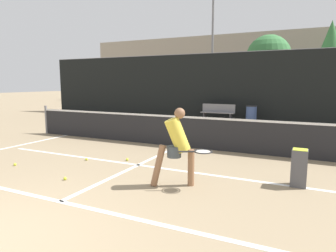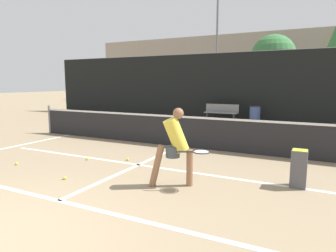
# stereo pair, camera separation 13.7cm
# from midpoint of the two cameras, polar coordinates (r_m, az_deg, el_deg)

# --- Properties ---
(court_baseline_near) EXTENTS (11.00, 0.10, 0.01)m
(court_baseline_near) POSITION_cam_midpoint_polar(r_m,az_deg,el_deg) (5.38, -20.54, -13.33)
(court_baseline_near) COLOR white
(court_baseline_near) RESTS_ON ground
(court_service_line) EXTENTS (8.25, 0.10, 0.01)m
(court_service_line) POSITION_cam_midpoint_polar(r_m,az_deg,el_deg) (7.19, -6.25, -7.38)
(court_service_line) COLOR white
(court_service_line) RESTS_ON ground
(court_center_mark) EXTENTS (0.10, 4.77, 0.01)m
(court_center_mark) POSITION_cam_midpoint_polar(r_m,az_deg,el_deg) (7.14, -6.54, -7.50)
(court_center_mark) COLOR white
(court_center_mark) RESTS_ON ground
(court_sideline_left) EXTENTS (0.10, 5.77, 0.01)m
(court_sideline_left) POSITION_cam_midpoint_polar(r_m,az_deg,el_deg) (10.22, -28.51, -3.65)
(court_sideline_left) COLOR white
(court_sideline_left) RESTS_ON ground
(net) EXTENTS (11.09, 0.09, 1.07)m
(net) POSITION_cam_midpoint_polar(r_m,az_deg,el_deg) (9.09, 1.43, -0.76)
(net) COLOR slate
(net) RESTS_ON ground
(fence_back) EXTENTS (24.00, 0.06, 3.49)m
(fence_back) POSITION_cam_midpoint_polar(r_m,az_deg,el_deg) (15.89, 12.38, 7.37)
(fence_back) COLOR black
(fence_back) RESTS_ON ground
(player_practicing) EXTENTS (1.21, 0.54, 1.48)m
(player_practicing) POSITION_cam_midpoint_polar(r_m,az_deg,el_deg) (5.57, 1.01, -3.42)
(player_practicing) COLOR #8C6042
(player_practicing) RESTS_ON ground
(tennis_ball_scattered_0) EXTENTS (0.07, 0.07, 0.07)m
(tennis_ball_scattered_0) POSITION_cam_midpoint_polar(r_m,az_deg,el_deg) (7.84, -15.75, -6.10)
(tennis_ball_scattered_0) COLOR #D1E033
(tennis_ball_scattered_0) RESTS_ON ground
(tennis_ball_scattered_1) EXTENTS (0.07, 0.07, 0.07)m
(tennis_ball_scattered_1) POSITION_cam_midpoint_polar(r_m,az_deg,el_deg) (6.45, -19.59, -9.39)
(tennis_ball_scattered_1) COLOR #D1E033
(tennis_ball_scattered_1) RESTS_ON ground
(tennis_ball_scattered_3) EXTENTS (0.07, 0.07, 0.07)m
(tennis_ball_scattered_3) POSITION_cam_midpoint_polar(r_m,az_deg,el_deg) (7.60, -8.30, -6.32)
(tennis_ball_scattered_3) COLOR #D1E033
(tennis_ball_scattered_3) RESTS_ON ground
(tennis_ball_scattered_4) EXTENTS (0.07, 0.07, 0.07)m
(tennis_ball_scattered_4) POSITION_cam_midpoint_polar(r_m,az_deg,el_deg) (7.98, -27.57, -6.50)
(tennis_ball_scattered_4) COLOR #D1E033
(tennis_ball_scattered_4) RESTS_ON ground
(ball_hopper) EXTENTS (0.28, 0.28, 0.71)m
(ball_hopper) POSITION_cam_midpoint_polar(r_m,az_deg,el_deg) (6.14, 23.13, -7.18)
(ball_hopper) COLOR #4C4C51
(ball_hopper) RESTS_ON ground
(courtside_bench) EXTENTS (1.70, 0.40, 0.86)m
(courtside_bench) POSITION_cam_midpoint_polar(r_m,az_deg,el_deg) (15.31, 9.23, 2.67)
(courtside_bench) COLOR slate
(courtside_bench) RESTS_ON ground
(trash_bin) EXTENTS (0.52, 0.52, 0.84)m
(trash_bin) POSITION_cam_midpoint_polar(r_m,az_deg,el_deg) (14.97, 15.32, 2.17)
(trash_bin) COLOR #384C7F
(trash_bin) RESTS_ON ground
(floodlight_mast) EXTENTS (1.10, 0.24, 9.95)m
(floodlight_mast) POSITION_cam_midpoint_polar(r_m,az_deg,el_deg) (23.28, 8.37, 18.69)
(floodlight_mast) COLOR slate
(floodlight_mast) RESTS_ON ground
(tree_west) EXTENTS (2.31, 2.31, 6.17)m
(tree_west) POSITION_cam_midpoint_polar(r_m,az_deg,el_deg) (24.03, 28.42, 13.04)
(tree_west) COLOR brown
(tree_west) RESTS_ON ground
(tree_mid) EXTENTS (2.84, 2.84, 5.00)m
(tree_mid) POSITION_cam_midpoint_polar(r_m,az_deg,el_deg) (20.96, 18.40, 12.30)
(tree_mid) COLOR brown
(tree_mid) RESTS_ON ground
(building_far) EXTENTS (36.00, 2.40, 6.31)m
(building_far) POSITION_cam_midpoint_polar(r_m,az_deg,el_deg) (28.96, 18.66, 10.25)
(building_far) COLOR gray
(building_far) RESTS_ON ground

